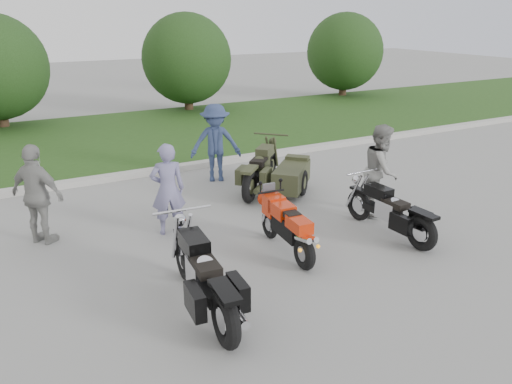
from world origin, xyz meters
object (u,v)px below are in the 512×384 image
cruiser_left (205,280)px  cruiser_sidecar (278,174)px  sportbike_red (287,226)px  person_stripe (168,189)px  person_denim (216,143)px  person_back (38,195)px  cruiser_right (392,214)px  person_grey (381,170)px

cruiser_left → cruiser_sidecar: bearing=52.5°
sportbike_red → person_stripe: person_stripe is taller
person_denim → person_back: bearing=-135.7°
cruiser_left → cruiser_sidecar: cruiser_left is taller
cruiser_left → cruiser_right: bearing=14.6°
sportbike_red → person_grey: bearing=19.0°
cruiser_sidecar → person_grey: size_ratio=1.20×
person_denim → sportbike_red: bearing=-76.1°
person_stripe → person_back: bearing=-6.7°
cruiser_right → person_denim: 4.84m
person_denim → person_stripe: bearing=-108.4°
sportbike_red → person_grey: 2.79m
sportbike_red → person_grey: (2.67, 0.69, 0.41)m
cruiser_right → person_back: bearing=151.2°
cruiser_right → person_denim: person_denim is taller
person_denim → person_back: person_denim is taller
cruiser_right → person_grey: person_grey is taller
cruiser_right → cruiser_sidecar: cruiser_sidecar is taller
sportbike_red → cruiser_sidecar: (1.45, 2.73, -0.07)m
cruiser_sidecar → person_back: bearing=-132.0°
sportbike_red → person_back: person_back is taller
cruiser_left → person_back: (-1.71, 3.49, 0.41)m
cruiser_left → sportbike_red: bearing=32.1°
cruiser_left → person_denim: 5.85m
cruiser_left → cruiser_right: size_ratio=1.15×
cruiser_left → person_stripe: (0.45, 2.79, 0.37)m
sportbike_red → cruiser_right: 2.13m
person_stripe → person_back: (-2.16, 0.70, 0.04)m
cruiser_right → person_grey: (0.56, 0.99, 0.49)m
person_stripe → person_denim: 3.22m
cruiser_right → person_back: size_ratio=1.23×
cruiser_left → cruiser_right: cruiser_left is taller
cruiser_left → person_denim: (2.52, 5.26, 0.45)m
cruiser_sidecar → person_stripe: size_ratio=1.28×
cruiser_left → person_back: size_ratio=1.41×
person_back → cruiser_right: bearing=-157.6°
sportbike_red → cruiser_sidecar: 3.09m
person_stripe → person_grey: bearing=176.5°
cruiser_sidecar → person_back: (-5.10, -0.24, 0.46)m
sportbike_red → person_back: size_ratio=1.02×
cruiser_sidecar → person_denim: size_ratio=1.18×
cruiser_sidecar → person_back: 5.13m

